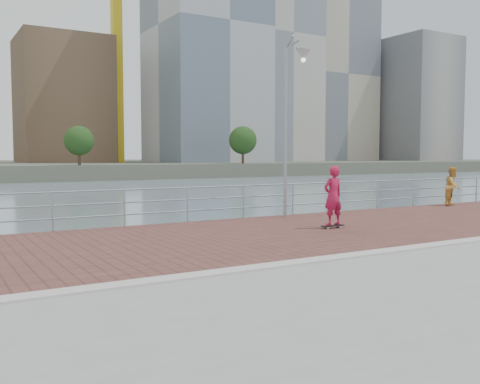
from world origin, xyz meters
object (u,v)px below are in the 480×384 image
skateboarder (333,196)px  bystander (453,186)px  street_lamp (293,95)px  guardrail (157,202)px

skateboarder → bystander: size_ratio=1.06×
street_lamp → skateboarder: (-0.44, -2.56, -3.13)m
bystander → skateboarder: bearing=-179.6°
skateboarder → street_lamp: bearing=-100.2°
guardrail → street_lamp: size_ratio=6.78×
guardrail → bystander: 12.87m
guardrail → bystander: (12.85, -0.71, 0.14)m
street_lamp → bystander: bearing=1.4°
guardrail → bystander: size_ratio=24.19×
street_lamp → bystander: 9.02m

